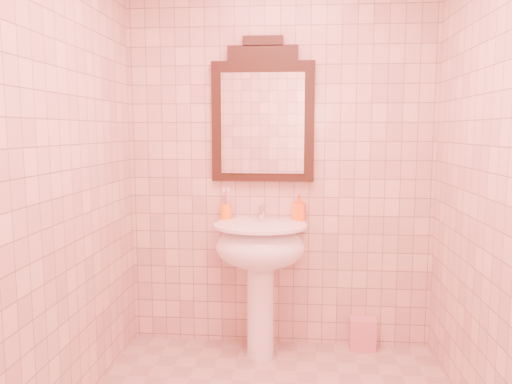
# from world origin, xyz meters

# --- Properties ---
(back_wall) EXTENTS (2.00, 0.02, 2.50)m
(back_wall) POSITION_xyz_m (0.00, 1.10, 1.25)
(back_wall) COLOR beige
(back_wall) RESTS_ON floor
(pedestal_sink) EXTENTS (0.58, 0.58, 0.86)m
(pedestal_sink) POSITION_xyz_m (-0.11, 0.87, 0.66)
(pedestal_sink) COLOR white
(pedestal_sink) RESTS_ON floor
(faucet) EXTENTS (0.04, 0.16, 0.11)m
(faucet) POSITION_xyz_m (-0.11, 1.01, 0.92)
(faucet) COLOR white
(faucet) RESTS_ON pedestal_sink
(mirror) EXTENTS (0.66, 0.06, 0.92)m
(mirror) POSITION_xyz_m (-0.11, 1.07, 1.54)
(mirror) COLOR black
(mirror) RESTS_ON back_wall
(toothbrush_cup) EXTENTS (0.08, 0.08, 0.19)m
(toothbrush_cup) POSITION_xyz_m (-0.35, 1.04, 0.91)
(toothbrush_cup) COLOR orange
(toothbrush_cup) RESTS_ON pedestal_sink
(soap_dispenser) EXTENTS (0.09, 0.09, 0.17)m
(soap_dispenser) POSITION_xyz_m (0.13, 1.03, 0.95)
(soap_dispenser) COLOR orange
(soap_dispenser) RESTS_ON pedestal_sink
(towel) EXTENTS (0.18, 0.12, 0.21)m
(towel) POSITION_xyz_m (0.56, 1.04, 0.10)
(towel) COLOR #D67E7D
(towel) RESTS_ON floor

